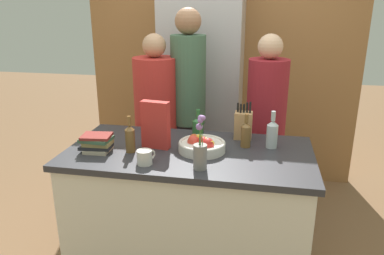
# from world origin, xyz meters

# --- Properties ---
(kitchen_island) EXTENTS (1.57, 0.81, 0.91)m
(kitchen_island) POSITION_xyz_m (0.00, 0.00, 0.46)
(kitchen_island) COLOR silver
(kitchen_island) RESTS_ON ground_plane
(back_wall_wood) EXTENTS (2.77, 0.12, 2.60)m
(back_wall_wood) POSITION_xyz_m (0.00, 1.70, 1.30)
(back_wall_wood) COLOR #9E6B3D
(back_wall_wood) RESTS_ON ground_plane
(refrigerator) EXTENTS (0.74, 0.62, 2.02)m
(refrigerator) POSITION_xyz_m (-0.14, 1.34, 1.01)
(refrigerator) COLOR #B7B7BC
(refrigerator) RESTS_ON ground_plane
(fruit_bowl) EXTENTS (0.30, 0.30, 0.10)m
(fruit_bowl) POSITION_xyz_m (0.08, -0.00, 0.96)
(fruit_bowl) COLOR silver
(fruit_bowl) RESTS_ON kitchen_island
(knife_block) EXTENTS (0.12, 0.10, 0.26)m
(knife_block) POSITION_xyz_m (0.32, 0.29, 1.01)
(knife_block) COLOR tan
(knife_block) RESTS_ON kitchen_island
(flower_vase) EXTENTS (0.08, 0.08, 0.32)m
(flower_vase) POSITION_xyz_m (0.12, -0.27, 1.02)
(flower_vase) COLOR gray
(flower_vase) RESTS_ON kitchen_island
(cereal_box) EXTENTS (0.19, 0.09, 0.31)m
(cereal_box) POSITION_xyz_m (-0.22, 0.01, 1.07)
(cereal_box) COLOR red
(cereal_box) RESTS_ON kitchen_island
(coffee_mug) EXTENTS (0.09, 0.11, 0.09)m
(coffee_mug) POSITION_xyz_m (-0.21, -0.26, 0.96)
(coffee_mug) COLOR silver
(coffee_mug) RESTS_ON kitchen_island
(book_stack) EXTENTS (0.21, 0.16, 0.11)m
(book_stack) POSITION_xyz_m (-0.57, -0.13, 0.97)
(book_stack) COLOR #B7A88E
(book_stack) RESTS_ON kitchen_island
(bottle_oil) EXTENTS (0.07, 0.07, 0.22)m
(bottle_oil) POSITION_xyz_m (0.35, 0.13, 1.00)
(bottle_oil) COLOR brown
(bottle_oil) RESTS_ON kitchen_island
(bottle_vinegar) EXTENTS (0.06, 0.06, 0.24)m
(bottle_vinegar) POSITION_xyz_m (-0.36, -0.10, 1.01)
(bottle_vinegar) COLOR brown
(bottle_vinegar) RESTS_ON kitchen_island
(bottle_wine) EXTENTS (0.07, 0.07, 0.25)m
(bottle_wine) POSITION_xyz_m (0.52, 0.15, 1.01)
(bottle_wine) COLOR #B2BCC1
(bottle_wine) RESTS_ON kitchen_island
(bottle_water) EXTENTS (0.08, 0.08, 0.21)m
(bottle_water) POSITION_xyz_m (0.02, 0.22, 1.00)
(bottle_water) COLOR #286633
(bottle_water) RESTS_ON kitchen_island
(person_at_sink) EXTENTS (0.35, 0.35, 1.59)m
(person_at_sink) POSITION_xyz_m (-0.41, 0.66, 0.89)
(person_at_sink) COLOR #383842
(person_at_sink) RESTS_ON ground_plane
(person_in_blue) EXTENTS (0.28, 0.28, 1.78)m
(person_in_blue) POSITION_xyz_m (-0.16, 0.75, 1.03)
(person_in_blue) COLOR #383842
(person_in_blue) RESTS_ON ground_plane
(person_in_red_tee) EXTENTS (0.31, 0.31, 1.60)m
(person_in_red_tee) POSITION_xyz_m (0.48, 0.67, 0.90)
(person_in_red_tee) COLOR #383842
(person_in_red_tee) RESTS_ON ground_plane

